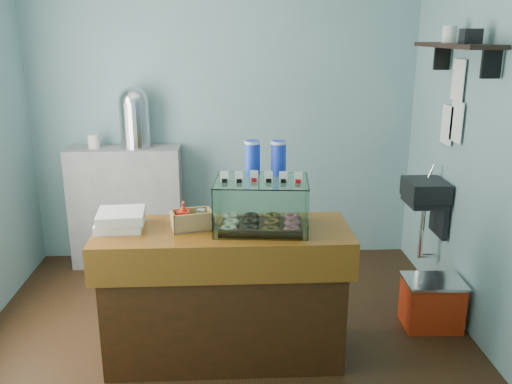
{
  "coord_description": "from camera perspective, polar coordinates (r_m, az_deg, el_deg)",
  "views": [
    {
      "loc": [
        0.04,
        -3.45,
        2.09
      ],
      "look_at": [
        0.21,
        -0.15,
        1.11
      ],
      "focal_mm": 38.0,
      "sensor_mm": 36.0,
      "label": 1
    }
  ],
  "objects": [
    {
      "name": "room_shell",
      "position": [
        3.48,
        -3.22,
        10.15
      ],
      "size": [
        3.54,
        3.04,
        2.82
      ],
      "color": "#6F9FA2",
      "rests_on": "ground"
    },
    {
      "name": "ground",
      "position": [
        4.04,
        -3.2,
        -14.7
      ],
      "size": [
        3.5,
        3.5,
        0.0
      ],
      "primitive_type": "plane",
      "color": "black",
      "rests_on": "ground"
    },
    {
      "name": "back_shelf",
      "position": [
        5.1,
        -13.42,
        -1.52
      ],
      "size": [
        1.0,
        0.32,
        1.1
      ],
      "primitive_type": "cube",
      "color": "#99999C",
      "rests_on": "ground"
    },
    {
      "name": "red_cooler",
      "position": [
        4.24,
        18.02,
        -11.04
      ],
      "size": [
        0.43,
        0.34,
        0.37
      ],
      "rotation": [
        0.0,
        0.0,
        -0.04
      ],
      "color": "red",
      "rests_on": "ground"
    },
    {
      "name": "display_case",
      "position": [
        3.4,
        0.68,
        -0.83
      ],
      "size": [
        0.61,
        0.48,
        0.53
      ],
      "rotation": [
        0.0,
        0.0,
        -0.1
      ],
      "color": "#361F10",
      "rests_on": "counter"
    },
    {
      "name": "pastry_boxes",
      "position": [
        3.51,
        -14.07,
        -2.84
      ],
      "size": [
        0.31,
        0.31,
        0.11
      ],
      "rotation": [
        0.0,
        0.0,
        0.04
      ],
      "color": "white",
      "rests_on": "counter"
    },
    {
      "name": "counter",
      "position": [
        3.59,
        -3.33,
        -10.55
      ],
      "size": [
        1.6,
        0.6,
        0.9
      ],
      "color": "#451E0D",
      "rests_on": "ground"
    },
    {
      "name": "condiment_crate",
      "position": [
        3.41,
        -6.94,
        -2.86
      ],
      "size": [
        0.28,
        0.21,
        0.18
      ],
      "rotation": [
        0.0,
        0.0,
        0.25
      ],
      "color": "tan",
      "rests_on": "counter"
    },
    {
      "name": "coffee_urn",
      "position": [
        4.91,
        -12.67,
        7.84
      ],
      "size": [
        0.29,
        0.29,
        0.54
      ],
      "color": "silver",
      "rests_on": "back_shelf"
    }
  ]
}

